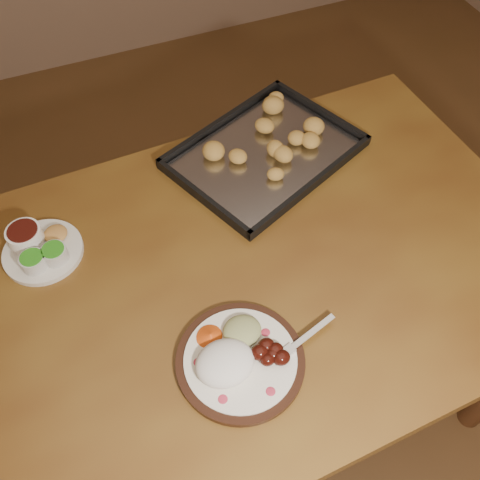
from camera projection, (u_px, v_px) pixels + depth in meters
name	position (u px, v px, depth m)	size (l,w,h in m)	color
ground	(291.00, 364.00, 1.85)	(4.00, 4.00, 0.00)	brown
dining_table	(226.00, 298.00, 1.25)	(1.53, 0.96, 0.75)	brown
dinner_plate	(238.00, 358.00, 1.04)	(0.34, 0.25, 0.06)	black
condiment_saucer	(39.00, 248.00, 1.19)	(0.18, 0.18, 0.06)	silver
baking_tray	(265.00, 152.00, 1.38)	(0.55, 0.49, 0.05)	black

